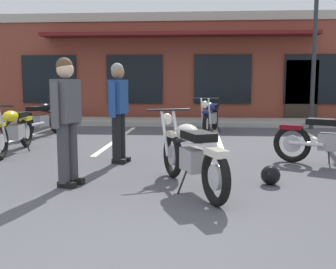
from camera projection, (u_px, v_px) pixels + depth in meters
The scene contains 12 objects.
ground_plane at pixel (150, 171), 6.30m from camera, with size 80.00×80.00×0.00m, color #47474C.
sidewalk_kerb at pixel (176, 122), 13.34m from camera, with size 22.00×1.80×0.14m, color #A8A59E.
brick_storefront_building at pixel (182, 69), 17.03m from camera, with size 15.45×6.41×3.75m.
painted_stall_lines at pixel (168, 139), 9.79m from camera, with size 12.12×4.80×0.01m.
motorcycle_foreground_classic at pixel (191, 153), 5.19m from camera, with size 1.11×1.99×0.98m.
motorcycle_red_sportbike at pixel (13, 129), 7.83m from camera, with size 0.67×2.11×0.98m.
motorcycle_silver_naked at pixel (211, 116), 10.89m from camera, with size 0.77×2.09×0.98m.
motorcycle_green_cafe_racer at pixel (42, 118), 10.25m from camera, with size 0.75×2.10×0.98m.
person_in_shorts_foreground at pixel (67, 114), 5.30m from camera, with size 0.35×0.61×1.68m.
person_by_back_row at pixel (118, 107), 6.86m from camera, with size 0.33×0.61×1.68m.
helmet_on_pavement at pixel (270, 175), 5.46m from camera, with size 0.26×0.26×0.26m.
parking_lot_lamp_post at pixel (317, 14), 11.44m from camera, with size 0.24×0.76×5.02m.
Camera 1 is at (0.73, -2.69, 1.37)m, focal length 43.81 mm.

